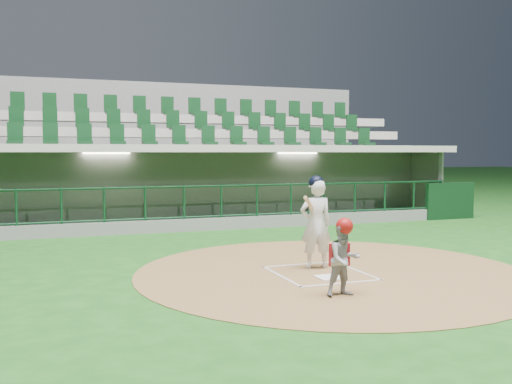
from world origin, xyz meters
The scene contains 8 objects.
ground centered at (0.00, 0.00, 0.00)m, with size 120.00×120.00×0.00m, color #184E16.
dirt_circle centered at (0.30, -0.20, 0.01)m, with size 7.20×7.20×0.01m, color brown.
home_plate centered at (0.00, -0.70, 0.02)m, with size 0.43×0.43×0.02m, color white.
batter_box_chalk centered at (0.00, -0.30, 0.02)m, with size 1.55×1.80×0.01m.
dugout_structure centered at (0.21, 7.84, 0.96)m, with size 16.40×3.70×3.00m.
seating_deck centered at (0.00, 10.91, 1.42)m, with size 17.00×6.72×5.15m.
batter centered at (0.14, 0.15, 0.89)m, with size 0.87×0.88×1.75m.
catcher centered at (-0.37, -1.88, 0.60)m, with size 0.55×0.44×1.20m.
Camera 1 is at (-4.53, -9.47, 2.20)m, focal length 40.00 mm.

